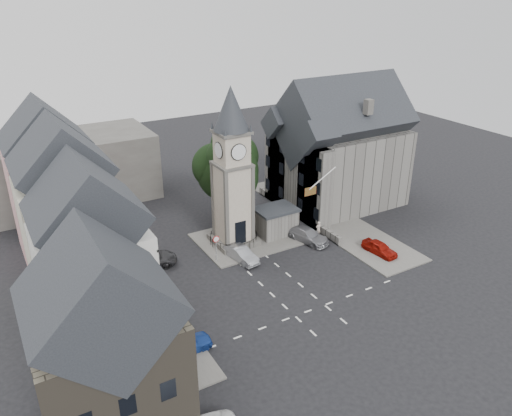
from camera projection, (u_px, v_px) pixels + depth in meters
ground at (275, 279)px, 45.57m from camera, size 120.00×120.00×0.00m
pavement_west at (121, 285)px, 44.54m from camera, size 6.00×30.00×0.14m
pavement_east at (326, 217)px, 57.32m from camera, size 6.00×26.00×0.14m
central_island at (246, 239)px, 52.51m from camera, size 10.00×8.00×0.16m
road_markings at (310, 310)px, 41.24m from camera, size 20.00×8.00×0.01m
clock_tower at (232, 170)px, 48.48m from camera, size 4.86×4.86×16.25m
stone_shelter at (276, 221)px, 53.02m from camera, size 4.30×3.30×3.08m
town_tree at (227, 163)px, 53.81m from camera, size 7.20×7.20×10.80m
warning_sign_post at (216, 243)px, 47.54m from camera, size 0.70×0.19×2.85m
terrace_pink at (53, 188)px, 48.32m from camera, size 8.10×7.60×12.80m
terrace_cream at (70, 219)px, 42.03m from camera, size 8.10×7.60×12.80m
terrace_tudor at (94, 265)px, 35.91m from camera, size 8.10×7.60×12.00m
building_sw_stone at (108, 355)px, 28.50m from camera, size 8.60×7.60×10.40m
backdrop_west at (69, 170)px, 60.43m from camera, size 20.00×10.00×8.00m
east_building at (338, 154)px, 58.75m from camera, size 14.40×11.40×12.60m
east_boundary_wall at (296, 213)px, 57.45m from camera, size 0.40×16.00×0.90m
flagpole at (322, 178)px, 49.47m from camera, size 3.68×0.10×2.74m
car_west_blue at (183, 345)px, 36.27m from camera, size 4.32×1.86×1.45m
car_west_silver at (160, 320)px, 39.02m from camera, size 4.34×3.39×1.38m
car_west_grey at (149, 259)px, 47.41m from camera, size 5.64×3.61×1.45m
car_island_silver at (241, 254)px, 48.37m from camera, size 2.09×4.32×1.37m
car_island_east at (307, 235)px, 51.94m from camera, size 3.32×5.30×1.43m
car_east_red at (380, 248)px, 49.53m from camera, size 1.98×4.00×1.31m
pedestrian at (318, 229)px, 52.88m from camera, size 0.64×0.42×1.72m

